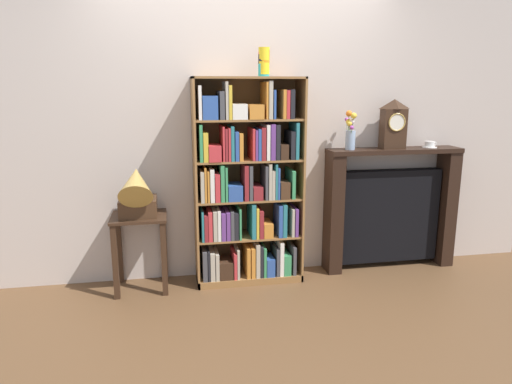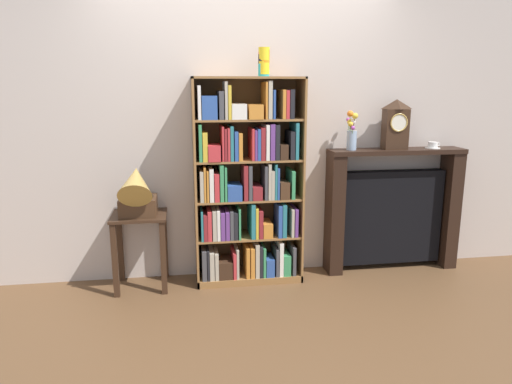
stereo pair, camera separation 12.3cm
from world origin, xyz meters
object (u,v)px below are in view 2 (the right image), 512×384
(mantel_clock, at_px, (396,124))
(teacup_with_saucer, at_px, (433,145))
(cup_stack, at_px, (264,62))
(gramophone, at_px, (137,191))
(fireplace_mantel, at_px, (392,211))
(flower_vase, at_px, (352,133))
(bookshelf, at_px, (246,191))
(side_table_left, at_px, (140,236))

(mantel_clock, distance_m, teacup_with_saucer, 0.41)
(cup_stack, bearing_deg, gramophone, -175.13)
(gramophone, height_order, fireplace_mantel, gramophone)
(fireplace_mantel, height_order, teacup_with_saucer, teacup_with_saucer)
(mantel_clock, bearing_deg, fireplace_mantel, 40.42)
(mantel_clock, distance_m, flower_vase, 0.40)
(gramophone, xyz_separation_m, fireplace_mantel, (2.24, 0.17, -0.30))
(gramophone, bearing_deg, mantel_clock, 3.73)
(bookshelf, height_order, teacup_with_saucer, bookshelf)
(cup_stack, relative_size, side_table_left, 0.36)
(fireplace_mantel, xyz_separation_m, mantel_clock, (-0.03, -0.02, 0.79))
(mantel_clock, height_order, teacup_with_saucer, mantel_clock)
(cup_stack, height_order, gramophone, cup_stack)
(flower_vase, bearing_deg, gramophone, -175.55)
(gramophone, xyz_separation_m, flower_vase, (1.82, 0.14, 0.42))
(side_table_left, xyz_separation_m, mantel_clock, (2.21, 0.08, 0.88))
(gramophone, height_order, flower_vase, flower_vase)
(cup_stack, bearing_deg, fireplace_mantel, 3.81)
(side_table_left, distance_m, gramophone, 0.40)
(cup_stack, relative_size, mantel_clock, 0.53)
(bookshelf, bearing_deg, flower_vase, 3.19)
(fireplace_mantel, bearing_deg, cup_stack, -176.19)
(mantel_clock, bearing_deg, teacup_with_saucer, 0.39)
(cup_stack, height_order, flower_vase, cup_stack)
(fireplace_mantel, bearing_deg, flower_vase, -176.37)
(mantel_clock, bearing_deg, bookshelf, -177.65)
(mantel_clock, xyz_separation_m, flower_vase, (-0.40, -0.00, -0.07))
(gramophone, bearing_deg, bookshelf, 5.76)
(side_table_left, relative_size, gramophone, 1.30)
(teacup_with_saucer, bearing_deg, bookshelf, -178.07)
(side_table_left, distance_m, fireplace_mantel, 2.25)
(teacup_with_saucer, bearing_deg, fireplace_mantel, 176.30)
(bookshelf, distance_m, teacup_with_saucer, 1.72)
(side_table_left, bearing_deg, flower_vase, 2.28)
(bookshelf, distance_m, fireplace_mantel, 1.38)
(gramophone, bearing_deg, fireplace_mantel, 4.30)
(teacup_with_saucer, bearing_deg, gramophone, -176.75)
(side_table_left, bearing_deg, mantel_clock, 1.95)
(cup_stack, distance_m, mantel_clock, 1.28)
(flower_vase, bearing_deg, side_table_left, -177.72)
(gramophone, height_order, teacup_with_saucer, teacup_with_saucer)
(fireplace_mantel, bearing_deg, mantel_clock, -139.58)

